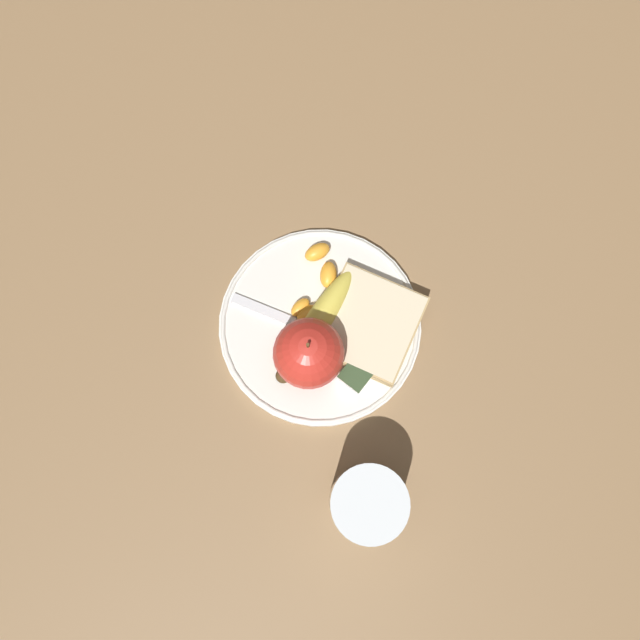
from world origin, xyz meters
The scene contains 15 objects.
ground_plane centered at (0.00, 0.00, 0.00)m, with size 3.00×3.00×0.00m, color olive.
plate centered at (0.00, 0.00, 0.01)m, with size 0.25×0.25×0.01m.
juice_glass centered at (-0.13, -0.17, 0.04)m, with size 0.08×0.08×0.09m.
apple centered at (-0.04, -0.02, 0.05)m, with size 0.08×0.08×0.09m.
banana centered at (-0.01, 0.00, 0.03)m, with size 0.17×0.05×0.03m.
bread_slice centered at (0.03, -0.05, 0.02)m, with size 0.14×0.14×0.02m.
fork centered at (-0.01, 0.00, 0.01)m, with size 0.07×0.19×0.00m.
jam_packet centered at (-0.02, -0.07, 0.02)m, with size 0.04×0.03×0.02m.
orange_segment_0 centered at (0.07, 0.06, 0.02)m, with size 0.04×0.03×0.02m.
orange_segment_1 centered at (0.05, 0.03, 0.02)m, with size 0.04×0.04×0.02m.
orange_segment_2 centered at (0.04, -0.01, 0.02)m, with size 0.03×0.04×0.02m.
orange_segment_3 centered at (0.07, 0.00, 0.02)m, with size 0.03×0.03×0.02m.
orange_segment_4 centered at (0.00, 0.03, 0.02)m, with size 0.03×0.02×0.02m.
orange_segment_5 centered at (0.00, 0.02, 0.02)m, with size 0.03×0.03×0.02m.
orange_segment_6 centered at (0.06, -0.01, 0.02)m, with size 0.04×0.03×0.02m.
Camera 1 is at (-0.14, -0.11, 0.76)m, focal length 35.00 mm.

